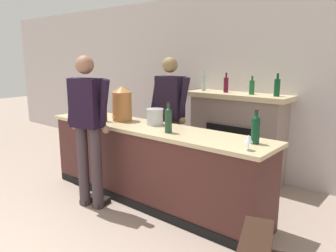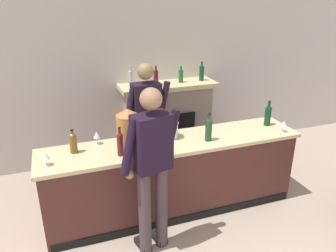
{
  "view_description": "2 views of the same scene",
  "coord_description": "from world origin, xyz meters",
  "px_view_note": "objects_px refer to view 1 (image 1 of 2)",
  "views": [
    {
      "loc": [
        2.89,
        -0.46,
        1.78
      ],
      "look_at": [
        0.2,
        2.76,
        0.9
      ],
      "focal_mm": 35.0,
      "sensor_mm": 36.0,
      "label": 1
    },
    {
      "loc": [
        -1.01,
        -0.91,
        2.59
      ],
      "look_at": [
        0.31,
        2.84,
        0.97
      ],
      "focal_mm": 35.0,
      "sensor_mm": 36.0,
      "label": 2
    }
  ],
  "objects_px": {
    "person_bartender": "(170,116)",
    "wine_bottle_riesling_slim": "(96,106)",
    "wine_bottle_chardonnay_pale": "(256,129)",
    "copper_dispenser": "(122,103)",
    "wine_bottle_merlot_tall": "(104,110)",
    "wine_glass_near_bucket": "(73,108)",
    "wine_bottle_port_short": "(168,119)",
    "wine_glass_front_right": "(116,108)",
    "ice_bucket_steel": "(155,117)",
    "fireplace_stone": "(236,136)",
    "person_customer": "(88,126)",
    "potted_plant_corner": "(85,132)",
    "wine_glass_back_row": "(249,139)"
  },
  "relations": [
    {
      "from": "person_bartender",
      "to": "wine_bottle_riesling_slim",
      "type": "distance_m",
      "value": 1.09
    },
    {
      "from": "person_bartender",
      "to": "wine_bottle_chardonnay_pale",
      "type": "xyz_separation_m",
      "value": [
        1.5,
        -0.52,
        0.12
      ]
    },
    {
      "from": "copper_dispenser",
      "to": "wine_bottle_merlot_tall",
      "type": "relative_size",
      "value": 1.39
    },
    {
      "from": "person_bartender",
      "to": "wine_glass_near_bucket",
      "type": "bearing_deg",
      "value": -151.17
    },
    {
      "from": "wine_bottle_merlot_tall",
      "to": "wine_bottle_riesling_slim",
      "type": "distance_m",
      "value": 0.52
    },
    {
      "from": "wine_bottle_port_short",
      "to": "wine_glass_front_right",
      "type": "relative_size",
      "value": 2.19
    },
    {
      "from": "ice_bucket_steel",
      "to": "fireplace_stone",
      "type": "bearing_deg",
      "value": 71.3
    },
    {
      "from": "person_customer",
      "to": "wine_glass_front_right",
      "type": "bearing_deg",
      "value": 117.77
    },
    {
      "from": "fireplace_stone",
      "to": "person_bartender",
      "type": "height_order",
      "value": "person_bartender"
    },
    {
      "from": "potted_plant_corner",
      "to": "person_customer",
      "type": "xyz_separation_m",
      "value": [
        2.47,
        -1.72,
        0.75
      ]
    },
    {
      "from": "fireplace_stone",
      "to": "potted_plant_corner",
      "type": "bearing_deg",
      "value": -175.33
    },
    {
      "from": "copper_dispenser",
      "to": "wine_glass_back_row",
      "type": "distance_m",
      "value": 1.95
    },
    {
      "from": "copper_dispenser",
      "to": "wine_bottle_riesling_slim",
      "type": "relative_size",
      "value": 1.65
    },
    {
      "from": "potted_plant_corner",
      "to": "wine_bottle_merlot_tall",
      "type": "bearing_deg",
      "value": -29.91
    },
    {
      "from": "wine_glass_near_bucket",
      "to": "wine_bottle_chardonnay_pale",
      "type": "bearing_deg",
      "value": 3.64
    },
    {
      "from": "copper_dispenser",
      "to": "person_customer",
      "type": "bearing_deg",
      "value": -81.66
    },
    {
      "from": "potted_plant_corner",
      "to": "wine_glass_near_bucket",
      "type": "distance_m",
      "value": 2.11
    },
    {
      "from": "wine_bottle_merlot_tall",
      "to": "wine_glass_back_row",
      "type": "distance_m",
      "value": 2.06
    },
    {
      "from": "ice_bucket_steel",
      "to": "wine_glass_back_row",
      "type": "height_order",
      "value": "ice_bucket_steel"
    },
    {
      "from": "wine_glass_front_right",
      "to": "ice_bucket_steel",
      "type": "bearing_deg",
      "value": -7.3
    },
    {
      "from": "person_bartender",
      "to": "wine_bottle_merlot_tall",
      "type": "relative_size",
      "value": 5.47
    },
    {
      "from": "wine_bottle_riesling_slim",
      "to": "person_bartender",
      "type": "bearing_deg",
      "value": 26.87
    },
    {
      "from": "person_bartender",
      "to": "wine_bottle_port_short",
      "type": "distance_m",
      "value": 0.9
    },
    {
      "from": "potted_plant_corner",
      "to": "ice_bucket_steel",
      "type": "relative_size",
      "value": 3.06
    },
    {
      "from": "copper_dispenser",
      "to": "wine_bottle_chardonnay_pale",
      "type": "distance_m",
      "value": 1.87
    },
    {
      "from": "wine_bottle_merlot_tall",
      "to": "wine_bottle_chardonnay_pale",
      "type": "distance_m",
      "value": 2.02
    },
    {
      "from": "wine_bottle_riesling_slim",
      "to": "wine_bottle_chardonnay_pale",
      "type": "height_order",
      "value": "wine_bottle_chardonnay_pale"
    },
    {
      "from": "person_customer",
      "to": "person_bartender",
      "type": "distance_m",
      "value": 1.19
    },
    {
      "from": "person_customer",
      "to": "wine_glass_front_right",
      "type": "xyz_separation_m",
      "value": [
        -0.42,
        0.8,
        0.07
      ]
    },
    {
      "from": "wine_bottle_merlot_tall",
      "to": "wine_glass_front_right",
      "type": "xyz_separation_m",
      "value": [
        -0.2,
        0.37,
        -0.03
      ]
    },
    {
      "from": "wine_bottle_riesling_slim",
      "to": "wine_glass_near_bucket",
      "type": "bearing_deg",
      "value": -145.09
    },
    {
      "from": "person_customer",
      "to": "wine_bottle_chardonnay_pale",
      "type": "distance_m",
      "value": 1.9
    },
    {
      "from": "ice_bucket_steel",
      "to": "wine_glass_back_row",
      "type": "xyz_separation_m",
      "value": [
        1.41,
        -0.31,
        0.0
      ]
    },
    {
      "from": "potted_plant_corner",
      "to": "wine_bottle_port_short",
      "type": "relative_size",
      "value": 1.92
    },
    {
      "from": "person_customer",
      "to": "wine_bottle_merlot_tall",
      "type": "height_order",
      "value": "person_customer"
    },
    {
      "from": "wine_bottle_chardonnay_pale",
      "to": "person_customer",
      "type": "bearing_deg",
      "value": -160.28
    },
    {
      "from": "wine_bottle_riesling_slim",
      "to": "wine_bottle_port_short",
      "type": "bearing_deg",
      "value": -7.56
    },
    {
      "from": "wine_bottle_merlot_tall",
      "to": "wine_bottle_port_short",
      "type": "xyz_separation_m",
      "value": [
        1.06,
        0.03,
        0.01
      ]
    },
    {
      "from": "wine_bottle_riesling_slim",
      "to": "wine_bottle_port_short",
      "type": "xyz_separation_m",
      "value": [
        1.53,
        -0.2,
        0.03
      ]
    },
    {
      "from": "ice_bucket_steel",
      "to": "wine_bottle_chardonnay_pale",
      "type": "distance_m",
      "value": 1.35
    },
    {
      "from": "wine_bottle_merlot_tall",
      "to": "wine_bottle_port_short",
      "type": "relative_size",
      "value": 0.95
    },
    {
      "from": "potted_plant_corner",
      "to": "fireplace_stone",
      "type": "bearing_deg",
      "value": 4.67
    },
    {
      "from": "ice_bucket_steel",
      "to": "wine_bottle_port_short",
      "type": "relative_size",
      "value": 0.63
    },
    {
      "from": "person_customer",
      "to": "wine_bottle_chardonnay_pale",
      "type": "xyz_separation_m",
      "value": [
        1.78,
        0.64,
        0.11
      ]
    },
    {
      "from": "wine_bottle_riesling_slim",
      "to": "wine_glass_near_bucket",
      "type": "xyz_separation_m",
      "value": [
        -0.29,
        -0.2,
        -0.02
      ]
    },
    {
      "from": "wine_bottle_merlot_tall",
      "to": "wine_glass_near_bucket",
      "type": "height_order",
      "value": "wine_bottle_merlot_tall"
    },
    {
      "from": "wine_bottle_chardonnay_pale",
      "to": "wine_bottle_riesling_slim",
      "type": "bearing_deg",
      "value": 179.41
    },
    {
      "from": "fireplace_stone",
      "to": "wine_glass_near_bucket",
      "type": "bearing_deg",
      "value": -140.41
    },
    {
      "from": "potted_plant_corner",
      "to": "ice_bucket_steel",
      "type": "height_order",
      "value": "ice_bucket_steel"
    },
    {
      "from": "person_customer",
      "to": "wine_bottle_port_short",
      "type": "relative_size",
      "value": 5.26
    }
  ]
}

